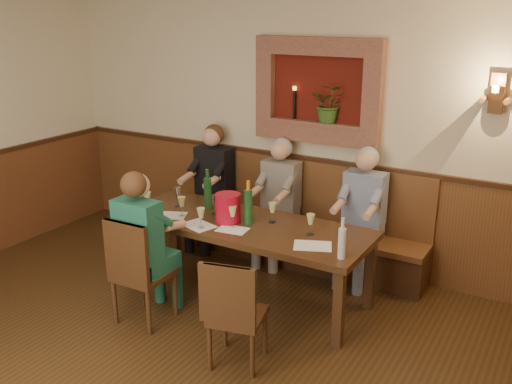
% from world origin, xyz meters
% --- Properties ---
extents(room_shell, '(6.04, 6.04, 2.82)m').
position_xyz_m(room_shell, '(0.00, 0.00, 1.89)').
color(room_shell, beige).
rests_on(room_shell, ground).
extents(wainscoting, '(6.02, 6.02, 1.15)m').
position_xyz_m(wainscoting, '(0.00, -0.00, 0.59)').
color(wainscoting, brown).
rests_on(wainscoting, ground).
extents(wall_niche, '(1.36, 0.30, 1.06)m').
position_xyz_m(wall_niche, '(0.24, 2.94, 1.81)').
color(wall_niche, '#56130C').
rests_on(wall_niche, ground).
extents(wall_sconce, '(0.25, 0.20, 0.35)m').
position_xyz_m(wall_sconce, '(1.90, 2.93, 1.94)').
color(wall_sconce, brown).
rests_on(wall_sconce, ground).
extents(dining_table, '(2.40, 0.90, 0.75)m').
position_xyz_m(dining_table, '(0.00, 1.85, 0.68)').
color(dining_table, '#341C0F').
rests_on(dining_table, ground).
extents(bench, '(3.00, 0.45, 1.11)m').
position_xyz_m(bench, '(0.00, 2.79, 0.33)').
color(bench, '#381E0F').
rests_on(bench, ground).
extents(chair_near_left, '(0.45, 0.45, 0.99)m').
position_xyz_m(chair_near_left, '(-0.52, 1.00, 0.29)').
color(chair_near_left, '#341C0F').
rests_on(chair_near_left, ground).
extents(chair_near_right, '(0.48, 0.48, 0.90)m').
position_xyz_m(chair_near_right, '(0.53, 0.88, 0.26)').
color(chair_near_right, '#341C0F').
rests_on(chair_near_right, ground).
extents(person_bench_left, '(0.42, 0.51, 1.42)m').
position_xyz_m(person_bench_left, '(-0.97, 2.69, 0.59)').
color(person_bench_left, black).
rests_on(person_bench_left, ground).
extents(person_bench_mid, '(0.39, 0.48, 1.36)m').
position_xyz_m(person_bench_mid, '(-0.11, 2.69, 0.56)').
color(person_bench_mid, '#625B5A').
rests_on(person_bench_mid, ground).
extents(person_bench_right, '(0.40, 0.49, 1.38)m').
position_xyz_m(person_bench_right, '(0.83, 2.69, 0.57)').
color(person_bench_right, navy).
rests_on(person_bench_right, ground).
extents(person_chair_front, '(0.40, 0.49, 1.38)m').
position_xyz_m(person_chair_front, '(-0.52, 1.07, 0.57)').
color(person_chair_front, '#174D52').
rests_on(person_chair_front, ground).
extents(spittoon_bucket, '(0.24, 0.24, 0.27)m').
position_xyz_m(spittoon_bucket, '(-0.14, 1.79, 0.89)').
color(spittoon_bucket, '#B30B23').
rests_on(spittoon_bucket, dining_table).
extents(wine_bottle_green_a, '(0.09, 0.09, 0.42)m').
position_xyz_m(wine_bottle_green_a, '(0.05, 1.84, 0.92)').
color(wine_bottle_green_a, '#19471E').
rests_on(wine_bottle_green_a, dining_table).
extents(wine_bottle_green_b, '(0.09, 0.09, 0.40)m').
position_xyz_m(wine_bottle_green_b, '(-0.51, 1.99, 0.92)').
color(wine_bottle_green_b, '#19471E').
rests_on(wine_bottle_green_b, dining_table).
extents(water_bottle, '(0.08, 0.08, 0.34)m').
position_xyz_m(water_bottle, '(1.09, 1.57, 0.89)').
color(water_bottle, silver).
rests_on(water_bottle, dining_table).
extents(tasting_sheet_a, '(0.37, 0.33, 0.00)m').
position_xyz_m(tasting_sheet_a, '(-0.71, 1.64, 0.75)').
color(tasting_sheet_a, white).
rests_on(tasting_sheet_a, dining_table).
extents(tasting_sheet_b, '(0.29, 0.23, 0.00)m').
position_xyz_m(tasting_sheet_b, '(0.01, 1.64, 0.75)').
color(tasting_sheet_b, white).
rests_on(tasting_sheet_b, dining_table).
extents(tasting_sheet_c, '(0.38, 0.33, 0.00)m').
position_xyz_m(tasting_sheet_c, '(0.78, 1.67, 0.75)').
color(tasting_sheet_c, white).
rests_on(tasting_sheet_c, dining_table).
extents(tasting_sheet_d, '(0.36, 0.30, 0.00)m').
position_xyz_m(tasting_sheet_d, '(-0.32, 1.57, 0.75)').
color(tasting_sheet_d, white).
rests_on(tasting_sheet_d, dining_table).
extents(wine_glass_0, '(0.08, 0.08, 0.19)m').
position_xyz_m(wine_glass_0, '(0.66, 1.89, 0.85)').
color(wine_glass_0, '#CFCF7C').
rests_on(wine_glass_0, dining_table).
extents(wine_glass_1, '(0.08, 0.08, 0.19)m').
position_xyz_m(wine_glass_1, '(-0.26, 1.53, 0.85)').
color(wine_glass_1, '#CFCF7C').
rests_on(wine_glass_1, dining_table).
extents(wine_glass_2, '(0.08, 0.08, 0.19)m').
position_xyz_m(wine_glass_2, '(-0.81, 1.91, 0.85)').
color(wine_glass_2, white).
rests_on(wine_glass_2, dining_table).
extents(wine_glass_3, '(0.08, 0.08, 0.19)m').
position_xyz_m(wine_glass_3, '(-0.04, 1.72, 0.85)').
color(wine_glass_3, '#CFCF7C').
rests_on(wine_glass_3, dining_table).
extents(wine_glass_4, '(0.08, 0.08, 0.19)m').
position_xyz_m(wine_glass_4, '(0.23, 1.99, 0.85)').
color(wine_glass_4, '#CFCF7C').
rests_on(wine_glass_4, dining_table).
extents(wine_glass_5, '(0.08, 0.08, 0.19)m').
position_xyz_m(wine_glass_5, '(-0.98, 1.64, 0.85)').
color(wine_glass_5, '#CFCF7C').
rests_on(wine_glass_5, dining_table).
extents(wine_glass_6, '(0.08, 0.08, 0.19)m').
position_xyz_m(wine_glass_6, '(-0.60, 1.70, 0.85)').
color(wine_glass_6, '#CFCF7C').
rests_on(wine_glass_6, dining_table).
extents(wine_glass_7, '(0.08, 0.08, 0.19)m').
position_xyz_m(wine_glass_7, '(-0.36, 1.90, 0.85)').
color(wine_glass_7, white).
rests_on(wine_glass_7, dining_table).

